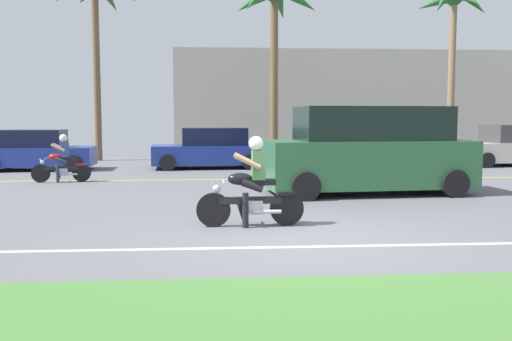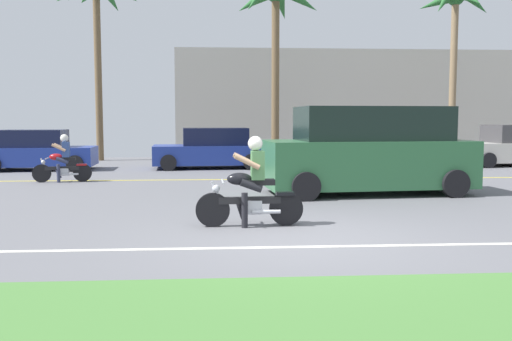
% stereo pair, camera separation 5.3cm
% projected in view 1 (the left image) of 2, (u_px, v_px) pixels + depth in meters
% --- Properties ---
extents(ground, '(56.00, 30.00, 0.04)m').
position_uv_depth(ground, '(280.00, 208.00, 11.37)').
color(ground, slate).
extents(lane_line_near, '(50.40, 0.12, 0.01)m').
position_uv_depth(lane_line_near, '(309.00, 247.00, 7.86)').
color(lane_line_near, silver).
rests_on(lane_line_near, ground).
extents(lane_line_far, '(50.40, 0.12, 0.01)m').
position_uv_depth(lane_line_far, '(260.00, 179.00, 16.56)').
color(lane_line_far, yellow).
rests_on(lane_line_far, ground).
extents(motorcyclist, '(1.80, 0.59, 1.50)m').
position_uv_depth(motorcyclist, '(251.00, 188.00, 9.33)').
color(motorcyclist, black).
rests_on(motorcyclist, ground).
extents(suv_nearby, '(5.12, 2.45, 2.07)m').
position_uv_depth(suv_nearby, '(369.00, 152.00, 13.36)').
color(suv_nearby, '#2D663D').
rests_on(suv_nearby, ground).
extents(parked_car_0, '(3.76, 2.02, 1.40)m').
position_uv_depth(parked_car_0, '(37.00, 151.00, 19.48)').
color(parked_car_0, navy).
rests_on(parked_car_0, ground).
extents(parked_car_1, '(4.08, 2.21, 1.45)m').
position_uv_depth(parked_car_1, '(210.00, 149.00, 20.27)').
color(parked_car_1, navy).
rests_on(parked_car_1, ground).
extents(parked_car_2, '(4.48, 2.07, 1.60)m').
position_uv_depth(parked_car_2, '(351.00, 146.00, 21.50)').
color(parked_car_2, '#8C939E').
rests_on(parked_car_2, ground).
extents(palm_tree_0, '(3.16, 3.12, 7.73)m').
position_uv_depth(palm_tree_0, '(454.00, 13.00, 24.59)').
color(palm_tree_0, '#846B4C').
rests_on(palm_tree_0, ground).
extents(palm_tree_1, '(3.76, 3.90, 7.78)m').
position_uv_depth(palm_tree_1, '(274.00, 6.00, 23.42)').
color(palm_tree_1, brown).
rests_on(palm_tree_1, ground).
extents(motorcyclist_distant, '(1.61, 0.53, 1.35)m').
position_uv_depth(motorcyclist_distant, '(62.00, 162.00, 15.80)').
color(motorcyclist_distant, black).
rests_on(motorcyclist_distant, ground).
extents(building_far, '(18.45, 4.00, 5.16)m').
position_uv_depth(building_far, '(354.00, 103.00, 29.44)').
color(building_far, '#A8A399').
rests_on(building_far, ground).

